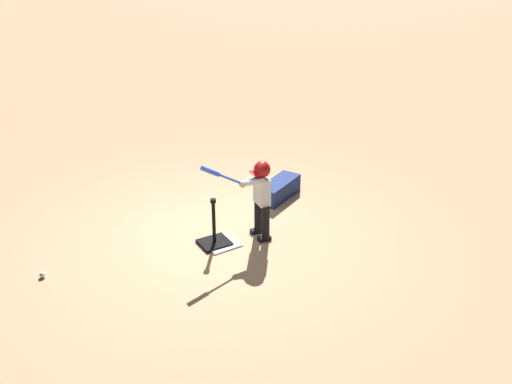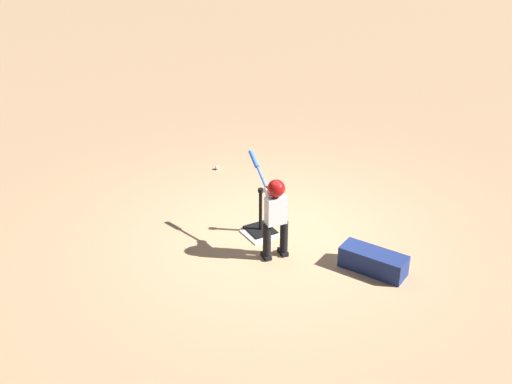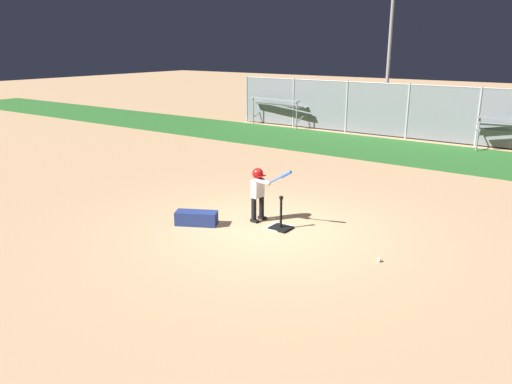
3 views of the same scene
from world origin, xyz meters
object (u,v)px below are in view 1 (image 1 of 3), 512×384
batting_tee (214,237)px  batter_child (260,190)px  baseball (42,275)px  equipment_bag (279,189)px

batting_tee → batter_child: size_ratio=0.56×
batting_tee → baseball: bearing=-9.1°
baseball → equipment_bag: size_ratio=0.09×
batting_tee → baseball: (2.20, -0.35, -0.07)m
batting_tee → batter_child: bearing=167.5°
batter_child → baseball: bearing=-9.9°
baseball → equipment_bag: (-3.73, -0.43, 0.10)m
baseball → batter_child: bearing=170.1°
equipment_bag → baseball: bearing=-20.9°
batting_tee → equipment_bag: (-1.53, -0.78, 0.04)m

